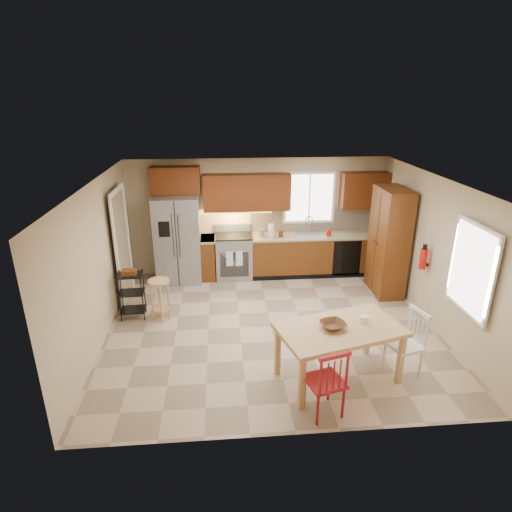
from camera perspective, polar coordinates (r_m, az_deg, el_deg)
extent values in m
plane|color=tan|center=(7.46, 2.01, -9.33)|extent=(5.50, 5.50, 0.00)
cube|color=silver|center=(6.56, 2.29, 9.86)|extent=(5.50, 5.00, 0.02)
cube|color=#CCB793|center=(9.27, 0.28, 5.28)|extent=(5.50, 0.02, 2.50)
cube|color=#CCB793|center=(4.70, 5.87, -11.53)|extent=(5.50, 0.02, 2.50)
cube|color=#CCB793|center=(7.13, -20.36, -1.03)|extent=(0.02, 5.00, 2.50)
cube|color=#CCB793|center=(7.73, 22.82, 0.31)|extent=(0.02, 5.00, 2.50)
cube|color=gray|center=(9.02, -10.33, 2.22)|extent=(0.92, 0.75, 1.82)
cube|color=gray|center=(9.19, -2.97, -0.08)|extent=(0.76, 0.63, 0.92)
cube|color=#603211|center=(9.21, -6.40, -0.21)|extent=(0.30, 0.60, 0.90)
cube|color=#603211|center=(9.44, 8.26, 0.24)|extent=(2.92, 0.60, 0.90)
cube|color=black|center=(9.32, 12.00, -0.29)|extent=(0.60, 0.02, 0.78)
cube|color=beige|center=(9.48, 8.11, 4.95)|extent=(2.92, 0.03, 0.55)
cube|color=#5B280F|center=(8.91, -10.73, 9.89)|extent=(1.00, 0.35, 0.55)
cube|color=#5B280F|center=(8.94, -1.23, 8.49)|extent=(1.80, 0.35, 0.75)
cube|color=#5B280F|center=(9.43, 14.28, 8.51)|extent=(1.00, 0.35, 0.75)
cube|color=white|center=(9.31, 7.11, 7.73)|extent=(1.12, 0.04, 1.12)
cube|color=gray|center=(9.26, 7.24, 2.57)|extent=(0.62, 0.46, 0.16)
cube|color=#FFBF66|center=(9.00, -3.12, 5.95)|extent=(1.60, 0.30, 0.01)
imported|color=#BA110C|center=(9.21, 9.72, 3.22)|extent=(0.09, 0.09, 0.19)
cylinder|color=silver|center=(9.02, 2.06, 3.43)|extent=(0.12, 0.12, 0.28)
cylinder|color=gray|center=(9.02, 0.79, 3.09)|extent=(0.11, 0.11, 0.18)
cylinder|color=#4F2C15|center=(9.04, 3.34, 2.98)|extent=(0.10, 0.10, 0.14)
cube|color=#603211|center=(8.68, 17.27, 1.82)|extent=(0.50, 0.95, 2.10)
cylinder|color=#BA110C|center=(7.85, 21.41, -0.35)|extent=(0.12, 0.12, 0.36)
cube|color=white|center=(6.70, 26.85, -1.60)|extent=(0.04, 1.02, 1.32)
cube|color=#8C7A59|center=(8.36, -17.49, 1.06)|extent=(0.04, 0.95, 2.10)
imported|color=#4F2C15|center=(5.90, 10.21, -9.45)|extent=(0.41, 0.41, 0.08)
cylinder|color=silver|center=(6.10, 14.24, -8.38)|extent=(0.16, 0.16, 0.15)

